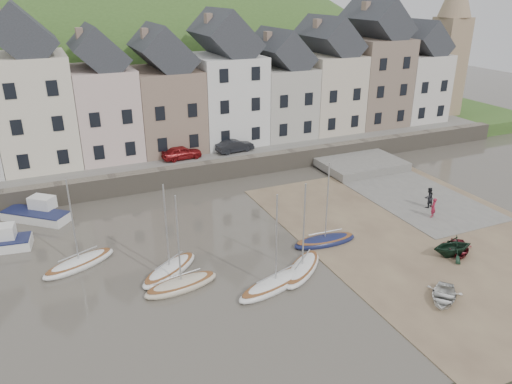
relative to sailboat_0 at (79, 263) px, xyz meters
name	(u,v)px	position (x,y,z in m)	size (l,w,h in m)	color
ground	(293,267)	(12.71, -5.72, -0.26)	(160.00, 160.00, 0.00)	#4A443A
quay_land	(168,133)	(12.71, 26.28, 0.49)	(90.00, 30.00, 1.50)	#395823
quay_street	(197,154)	(12.71, 14.78, 1.29)	(70.00, 7.00, 0.10)	slate
seawall	(208,171)	(12.71, 11.28, 0.64)	(70.00, 1.20, 1.80)	slate
beach	(426,235)	(23.71, -5.72, -0.23)	(18.00, 26.00, 0.06)	brown
slipway	(399,188)	(27.71, 2.28, -0.20)	(8.00, 18.00, 0.12)	slate
hillside	(108,198)	(7.71, 54.28, -18.25)	(134.40, 84.00, 84.00)	#395823
townhouse_terrace	(200,88)	(14.47, 18.28, 7.06)	(61.05, 8.00, 13.93)	white
church_spire	(451,38)	(47.26, 18.28, 10.79)	(4.00, 4.00, 18.00)	#997F60
sailboat_0	(79,263)	(0.00, 0.00, 0.00)	(5.18, 3.43, 6.32)	white
sailboat_1	(170,270)	(5.16, -3.20, 0.00)	(4.79, 4.04, 6.32)	white
sailboat_2	(181,284)	(5.37, -5.12, 0.00)	(4.88, 2.18, 6.32)	beige
sailboat_3	(302,269)	(12.91, -6.50, 0.00)	(4.68, 4.32, 6.32)	white
sailboat_4	(276,283)	(10.62, -7.33, 0.00)	(5.90, 3.15, 6.32)	white
sailboat_5	(325,241)	(16.20, -3.87, 0.00)	(4.83, 1.74, 6.32)	#161C45
motorboat_2	(37,213)	(-2.24, 8.70, 0.32)	(5.15, 4.73, 1.70)	white
rowboat_white	(443,296)	(18.84, -12.57, 0.10)	(2.04, 2.86, 0.59)	silver
rowboat_green	(452,246)	(23.07, -8.85, 0.54)	(2.43, 2.82, 1.49)	black
rowboat_red	(458,249)	(23.81, -8.73, 0.09)	(1.97, 2.76, 0.57)	maroon
person_red	(433,208)	(26.12, -3.68, 0.65)	(0.58, 0.38, 1.58)	maroon
person_dark	(429,198)	(27.09, -2.10, 0.72)	(0.83, 0.65, 1.71)	black
car_left	(182,153)	(10.93, 13.78, 1.99)	(1.53, 3.80, 1.29)	maroon
car_right	(235,146)	(16.41, 13.78, 1.97)	(1.33, 3.82, 1.26)	black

